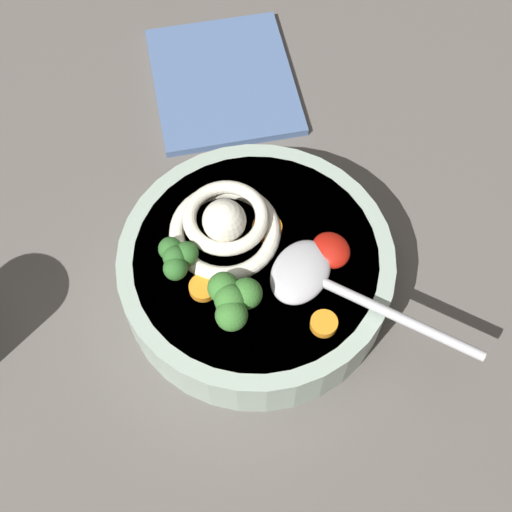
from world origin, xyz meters
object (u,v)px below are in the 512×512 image
object	(u,v)px
soup_bowl	(256,270)
noodle_pile	(225,225)
folded_napkin	(223,80)
soup_spoon	(317,279)

from	to	relation	value
soup_bowl	noodle_pile	distance (cm)	4.96
noodle_pile	folded_napkin	world-z (taller)	noodle_pile
soup_bowl	noodle_pile	size ratio (longest dim) A/B	2.26
soup_bowl	soup_spoon	bearing A→B (deg)	-144.42
noodle_pile	soup_bowl	bearing A→B (deg)	-157.14
soup_bowl	folded_napkin	size ratio (longest dim) A/B	1.36
noodle_pile	soup_spoon	bearing A→B (deg)	-149.25
noodle_pile	folded_napkin	bearing A→B (deg)	-24.14
noodle_pile	soup_spoon	world-z (taller)	noodle_pile
soup_spoon	noodle_pile	bearing A→B (deg)	175.17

